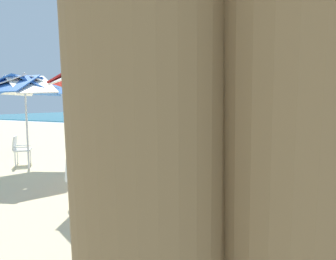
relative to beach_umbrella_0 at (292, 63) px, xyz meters
The scene contains 16 objects.
ground_plane 3.71m from the beach_umbrella_0, 73.06° to the left, with size 80.00×80.00×0.00m, color beige.
sea 31.86m from the beach_umbrella_0, 88.54° to the left, with size 80.00×36.00×0.10m, color teal.
surf_foam 13.71m from the beach_umbrella_0, 86.56° to the left, with size 80.00×0.70×0.01m, color white.
beach_umbrella_0 is the anchor object (origin of this frame).
plastic_chair_0 2.05m from the beach_umbrella_0, 18.73° to the right, with size 0.63×0.63×0.87m.
plastic_chair_1 2.10m from the beach_umbrella_0, 109.97° to the right, with size 0.60×0.58×0.87m.
plastic_chair_2 2.19m from the beach_umbrella_0, 84.20° to the left, with size 0.56×0.54×0.87m.
beach_umbrella_1 3.63m from the beach_umbrella_0, behind, with size 1.99×1.99×2.77m.
plastic_chair_3 4.08m from the beach_umbrella_0, 161.77° to the right, with size 0.52×0.55×0.87m.
plastic_chair_4 4.60m from the beach_umbrella_0, behind, with size 0.61×0.62×0.87m.
plastic_chair_5 4.25m from the beach_umbrella_0, behind, with size 0.60×0.62×0.87m.
beach_umbrella_2 6.59m from the beach_umbrella_0, behind, with size 2.50×2.50×2.63m.
plastic_chair_6 7.53m from the beach_umbrella_0, behind, with size 0.63×0.63×0.87m.
sun_lounger_1 5.32m from the beach_umbrella_0, 89.36° to the left, with size 0.86×2.20×0.62m.
sun_lounger_2 5.89m from the beach_umbrella_0, 118.26° to the left, with size 0.77×2.18×0.62m.
palm_tree_2 3.15m from the beach_umbrella_0, 122.48° to the right, with size 2.79×2.67×4.31m.
Camera 1 is at (-0.63, -7.53, 1.84)m, focal length 29.67 mm.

